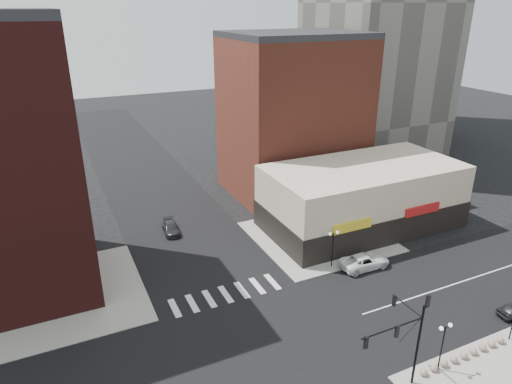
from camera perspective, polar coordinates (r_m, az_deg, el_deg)
ground at (r=39.60m, az=0.98°, el=-18.82°), size 240.00×240.00×0.00m
road_ew at (r=39.60m, az=0.98°, el=-18.81°), size 200.00×14.00×0.02m
road_ns at (r=39.60m, az=0.98°, el=-18.81°), size 14.00×200.00×0.02m
sidewalk_nw at (r=48.73m, az=-23.03°, el=-11.94°), size 15.00×15.00×0.12m
sidewalk_ne at (r=56.08m, az=7.80°, el=-5.51°), size 15.00×15.00×0.12m
building_ne_midrise at (r=66.54m, az=4.59°, el=9.18°), size 18.00×15.00×22.00m
building_ne_row at (r=58.58m, az=13.07°, el=-1.14°), size 24.20×12.20×8.00m
traffic_signal at (r=34.96m, az=18.26°, el=-16.12°), size 5.59×3.09×7.77m
street_lamp_se_a at (r=38.18m, az=22.46°, el=-16.28°), size 1.22×0.32×4.16m
street_lamp_ne at (r=48.60m, az=9.63°, el=-5.95°), size 1.22×0.32×4.16m
bollard_row at (r=41.65m, az=24.53°, el=-18.07°), size 9.00×0.60×0.60m
white_suv at (r=50.50m, az=13.40°, el=-8.40°), size 5.57×2.66×1.53m
dark_sedan_north at (r=57.27m, az=-10.60°, el=-4.45°), size 2.14×4.45×1.25m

